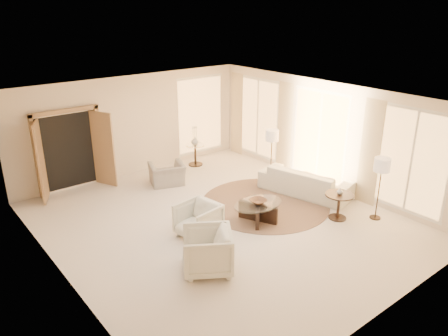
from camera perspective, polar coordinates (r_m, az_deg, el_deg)
room at (r=9.35m, az=-0.39°, el=0.47°), size 7.04×8.04×2.83m
windows_right at (r=11.76m, az=12.66°, el=4.05°), size 0.10×6.40×2.40m
window_back_corner at (r=13.71m, az=-3.07°, el=6.92°), size 1.70×0.10×2.40m
curtains_right at (r=12.30m, az=9.25°, el=4.78°), size 0.06×5.20×2.60m
french_doors at (r=11.83m, az=-19.42°, el=2.00°), size 1.95×0.66×2.16m
area_rug at (r=10.85m, az=5.35°, el=-4.59°), size 4.18×4.18×0.01m
sofa at (r=11.42m, az=10.58°, el=-1.69°), size 1.46×2.50×0.68m
armchair_left at (r=9.23m, az=-3.40°, el=-6.60°), size 0.85×0.89×0.81m
armchair_right at (r=8.09m, az=-2.22°, el=-10.51°), size 1.16×1.18×0.90m
accent_chair at (r=11.87m, az=-7.46°, el=-0.34°), size 1.05×0.85×0.79m
coffee_table at (r=9.88m, az=4.46°, el=-5.47°), size 1.40×1.40×0.45m
end_table at (r=10.25m, az=14.77°, el=-4.30°), size 0.64×0.64×0.61m
side_table at (r=13.21m, az=-3.77°, el=2.01°), size 0.55×0.55×0.64m
floor_lamp_near at (r=11.81m, az=6.29°, el=3.94°), size 0.35×0.35×1.46m
floor_lamp_far at (r=10.21m, az=19.93°, el=0.05°), size 0.35×0.35×1.46m
bowl at (r=9.79m, az=4.50°, el=-4.37°), size 0.38×0.38×0.09m
end_vase at (r=10.15m, az=14.91°, el=-2.96°), size 0.17×0.17×0.15m
side_vase at (r=13.09m, az=-3.81°, el=3.56°), size 0.28×0.28×0.25m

